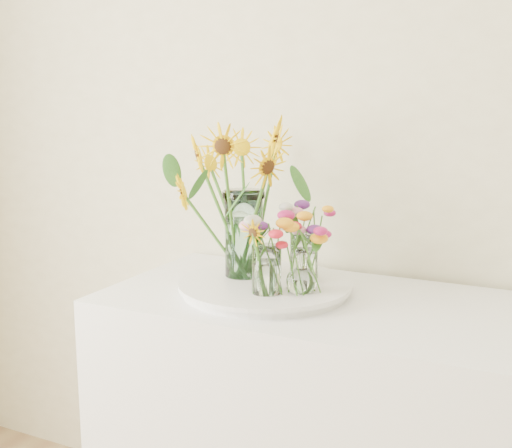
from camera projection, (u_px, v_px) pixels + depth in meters
name	position (u px, v px, depth m)	size (l,w,h in m)	color
tray	(265.00, 288.00, 1.74)	(0.45, 0.45, 0.03)	white
mason_jar	(244.00, 234.00, 1.78)	(0.11, 0.11, 0.25)	#A6D4C6
sunflower_bouquet	(244.00, 195.00, 1.76)	(0.65, 0.65, 0.47)	yellow
small_vase_a	(267.00, 270.00, 1.63)	(0.08, 0.08, 0.13)	white
wildflower_posy_a	(267.00, 253.00, 1.62)	(0.18, 0.18, 0.22)	#FFA416
small_vase_b	(302.00, 272.00, 1.64)	(0.08, 0.08, 0.11)	white
wildflower_posy_b	(302.00, 255.00, 1.63)	(0.19, 0.19, 0.20)	#FFA416
small_vase_c	(304.00, 258.00, 1.75)	(0.08, 0.08, 0.13)	white
wildflower_posy_c	(304.00, 242.00, 1.74)	(0.20, 0.20, 0.22)	#FFA416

